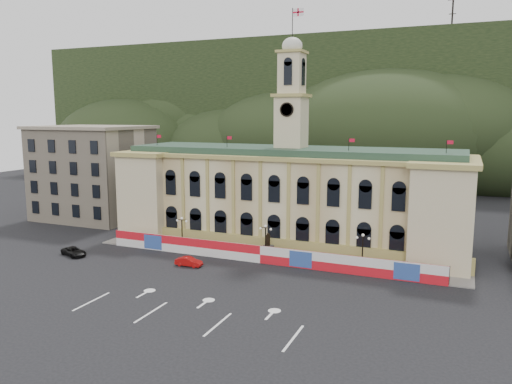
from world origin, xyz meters
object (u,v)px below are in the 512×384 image
at_px(statue, 268,250).
at_px(black_suv, 74,252).
at_px(lamp_center, 266,239).
at_px(red_sedan, 189,262).

height_order(statue, black_suv, statue).
distance_m(lamp_center, black_suv, 28.75).
height_order(statue, red_sedan, statue).
relative_size(statue, black_suv, 0.73).
bearing_deg(statue, red_sedan, -136.45).
distance_m(statue, black_suv, 28.99).
height_order(red_sedan, black_suv, black_suv).
distance_m(lamp_center, red_sedan, 11.50).
bearing_deg(lamp_center, statue, 90.00).
relative_size(red_sedan, black_suv, 0.77).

